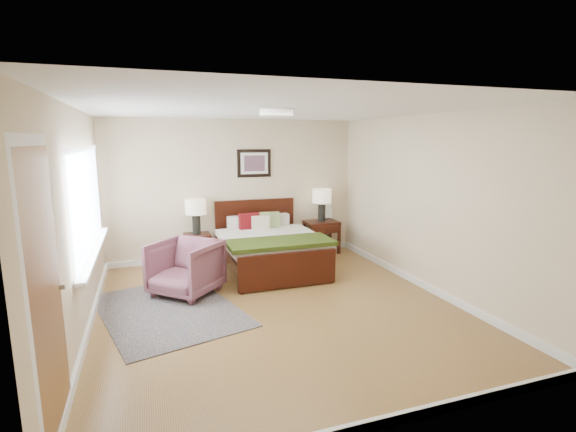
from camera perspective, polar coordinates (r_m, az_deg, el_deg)
The scene contains 18 objects.
floor at distance 5.55m, azimuth -1.46°, elevation -12.27°, with size 5.00×5.00×0.00m, color olive.
back_wall at distance 7.60m, azimuth -7.21°, elevation 3.59°, with size 4.50×0.04×2.50m, color beige.
front_wall at distance 2.98m, azimuth 13.23°, elevation -7.28°, with size 4.50×0.04×2.50m, color beige.
left_wall at distance 5.02m, azimuth -26.83°, elevation -0.94°, with size 0.04×5.00×2.50m, color beige.
right_wall at distance 6.25m, azimuth 18.57°, elevation 1.67°, with size 0.04×5.00×2.50m, color beige.
ceiling at distance 5.14m, azimuth -1.59°, elevation 14.41°, with size 4.50×5.00×0.02m, color white.
window at distance 5.68m, azimuth -25.49°, elevation 1.66°, with size 0.11×2.72×1.32m.
door at distance 3.39m, azimuth -30.13°, elevation -9.44°, with size 0.06×1.00×2.18m.
ceil_fixture at distance 5.14m, azimuth -1.59°, elevation 14.03°, with size 0.44×0.44×0.08m.
bed at distance 6.91m, azimuth -2.60°, elevation -3.49°, with size 1.61×1.93×1.04m.
wall_art at distance 7.61m, azimuth -4.65°, elevation 7.20°, with size 0.62×0.05×0.50m.
nightstand_left at distance 7.39m, azimuth -12.31°, elevation -3.36°, with size 0.45×0.40×0.53m.
nightstand_right at distance 8.00m, azimuth 4.62°, elevation -2.41°, with size 0.62×0.46×0.61m.
lamp_left at distance 7.30m, azimuth -12.49°, elevation 0.89°, with size 0.36×0.36×0.61m.
lamp_right at distance 7.89m, azimuth 4.65°, elevation 2.39°, with size 0.36×0.36×0.61m.
armchair at distance 6.02m, azimuth -13.83°, elevation -6.88°, with size 0.82×0.84×0.76m, color brown.
rug_persian at distance 5.65m, azimuth -16.03°, elevation -12.22°, with size 1.52×2.15×0.01m, color #0D1541.
rug_navy at distance 7.33m, azimuth 1.70°, elevation -6.53°, with size 0.85×1.28×0.01m, color black.
Camera 1 is at (-1.54, -4.89, 2.14)m, focal length 26.00 mm.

